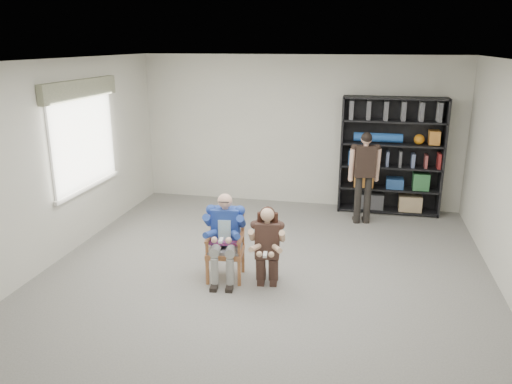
% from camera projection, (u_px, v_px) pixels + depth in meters
% --- Properties ---
extents(room_shell, '(6.00, 7.00, 2.80)m').
position_uv_depth(room_shell, '(262.00, 179.00, 6.10)').
color(room_shell, silver).
rests_on(room_shell, ground).
extents(floor, '(6.00, 7.00, 0.01)m').
position_uv_depth(floor, '(261.00, 283.00, 6.50)').
color(floor, slate).
rests_on(floor, ground).
extents(window_left, '(0.16, 2.00, 1.75)m').
position_uv_depth(window_left, '(85.00, 137.00, 7.56)').
color(window_left, silver).
rests_on(window_left, room_shell).
extents(armchair, '(0.58, 0.56, 0.90)m').
position_uv_depth(armchair, '(225.00, 247.00, 6.51)').
color(armchair, '#935A2D').
rests_on(armchair, floor).
extents(seated_man, '(0.58, 0.76, 1.17)m').
position_uv_depth(seated_man, '(225.00, 237.00, 6.47)').
color(seated_man, navy).
rests_on(seated_man, floor).
extents(kneeling_woman, '(0.53, 0.77, 1.07)m').
position_uv_depth(kneeling_woman, '(267.00, 248.00, 6.26)').
color(kneeling_woman, '#37261E').
rests_on(kneeling_woman, floor).
extents(bookshelf, '(1.80, 0.38, 2.10)m').
position_uv_depth(bookshelf, '(391.00, 156.00, 8.93)').
color(bookshelf, black).
rests_on(bookshelf, floor).
extents(standing_man, '(0.54, 0.37, 1.59)m').
position_uv_depth(standing_man, '(364.00, 178.00, 8.44)').
color(standing_man, black).
rests_on(standing_man, floor).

